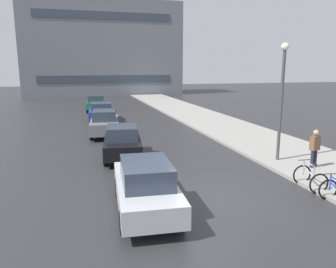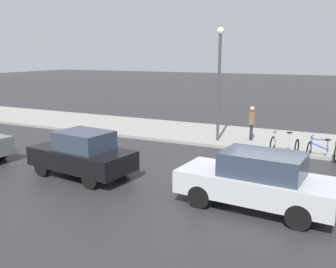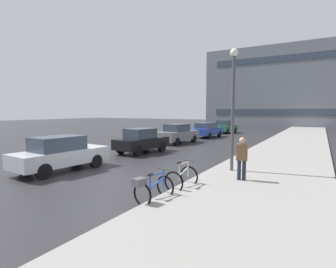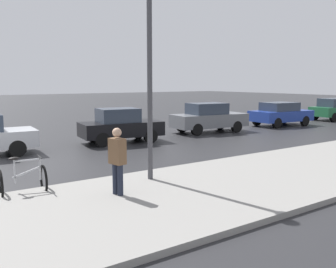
% 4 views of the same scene
% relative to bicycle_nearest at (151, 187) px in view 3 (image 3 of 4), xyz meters
% --- Properties ---
extents(ground_plane, '(140.00, 140.00, 0.00)m').
position_rel_bicycle_nearest_xyz_m(ground_plane, '(-3.56, 1.67, -0.47)').
color(ground_plane, '#28282B').
extents(sidewalk_kerb, '(4.80, 60.00, 0.14)m').
position_rel_bicycle_nearest_xyz_m(sidewalk_kerb, '(2.44, 11.67, -0.40)').
color(sidewalk_kerb, gray).
rests_on(sidewalk_kerb, ground).
extents(bicycle_nearest, '(0.85, 1.40, 0.93)m').
position_rel_bicycle_nearest_xyz_m(bicycle_nearest, '(0.00, 0.00, 0.00)').
color(bicycle_nearest, black).
rests_on(bicycle_nearest, ground).
extents(bicycle_second, '(0.82, 1.12, 1.01)m').
position_rel_bicycle_nearest_xyz_m(bicycle_second, '(0.18, 1.65, -0.06)').
color(bicycle_second, black).
rests_on(bicycle_second, ground).
extents(car_silver, '(2.01, 4.35, 1.59)m').
position_rel_bicycle_nearest_xyz_m(car_silver, '(-5.90, 1.41, 0.33)').
color(car_silver, '#B2B5BA').
rests_on(car_silver, ground).
extents(car_black, '(2.14, 3.90, 1.60)m').
position_rel_bicycle_nearest_xyz_m(car_black, '(-5.79, 7.45, 0.32)').
color(car_black, black).
rests_on(car_black, ground).
extents(car_grey, '(2.16, 4.40, 1.64)m').
position_rel_bicycle_nearest_xyz_m(car_grey, '(-6.17, 13.15, 0.34)').
color(car_grey, slate).
rests_on(car_grey, ground).
extents(car_blue, '(2.23, 4.12, 1.50)m').
position_rel_bicycle_nearest_xyz_m(car_blue, '(-5.94, 19.00, 0.30)').
color(car_blue, navy).
rests_on(car_blue, ground).
extents(car_green, '(2.16, 3.89, 1.59)m').
position_rel_bicycle_nearest_xyz_m(car_green, '(-6.00, 25.20, 0.33)').
color(car_green, '#1E6038').
rests_on(car_green, ground).
extents(pedestrian, '(0.44, 0.32, 1.75)m').
position_rel_bicycle_nearest_xyz_m(pedestrian, '(1.77, 3.44, 0.52)').
color(pedestrian, '#1E2333').
rests_on(pedestrian, ground).
extents(streetlamp, '(0.34, 0.34, 5.35)m').
position_rel_bicycle_nearest_xyz_m(streetlamp, '(0.97, 4.86, 2.80)').
color(streetlamp, '#424247').
rests_on(streetlamp, ground).
extents(building_facade_main, '(23.76, 8.23, 14.02)m').
position_rel_bicycle_nearest_xyz_m(building_facade_main, '(-3.51, 46.04, 6.54)').
color(building_facade_main, slate).
rests_on(building_facade_main, ground).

